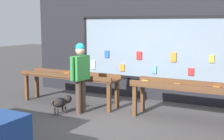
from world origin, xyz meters
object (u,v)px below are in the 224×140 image
display_table_left (69,78)px  person_browsing (80,72)px  display_table_right (195,90)px  small_dog (61,102)px

display_table_left → person_browsing: size_ratio=1.68×
display_table_left → person_browsing: person_browsing is taller
display_table_right → small_dog: 3.17m
person_browsing → small_dog: person_browsing is taller
person_browsing → display_table_right: bearing=-69.2°
display_table_right → person_browsing: size_ratio=1.68×
display_table_left → display_table_right: (3.38, -0.00, 0.00)m
person_browsing → display_table_left: bearing=59.3°
display_table_right → person_browsing: 2.71m
display_table_right → person_browsing: bearing=-167.1°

